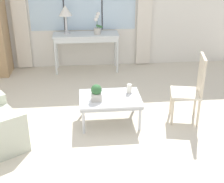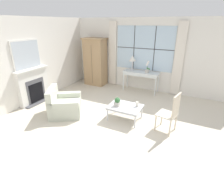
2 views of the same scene
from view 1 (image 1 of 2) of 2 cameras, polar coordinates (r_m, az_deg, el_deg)
The scene contains 9 objects.
ground_plane at distance 4.55m, azimuth -4.26°, elevation -8.02°, with size 14.00×14.00×0.00m, color beige.
wall_back_windowed at distance 6.94m, azimuth -5.38°, elevation 15.87°, with size 7.20×0.14×2.80m.
console_table at distance 6.74m, azimuth -4.79°, elevation 9.75°, with size 1.38×0.51×0.81m.
table_lamp at distance 6.70m, azimuth -8.53°, elevation 14.24°, with size 0.27×0.27×0.59m.
potted_orchid at distance 6.65m, azimuth -2.72°, elevation 11.91°, with size 0.18×0.15×0.46m.
side_chair_wooden at distance 4.82m, azimuth 14.67°, elevation 1.05°, with size 0.52×0.52×1.05m.
coffee_table at distance 4.70m, azimuth -0.35°, elevation -1.55°, with size 0.92×0.68×0.42m.
potted_plant_small at distance 4.54m, azimuth -2.87°, elevation -0.18°, with size 0.16×0.16×0.25m.
pillar_candle at distance 4.80m, azimuth 3.19°, elevation 0.47°, with size 0.10×0.10×0.16m.
Camera 1 is at (-0.03, -3.83, 2.45)m, focal length 50.00 mm.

